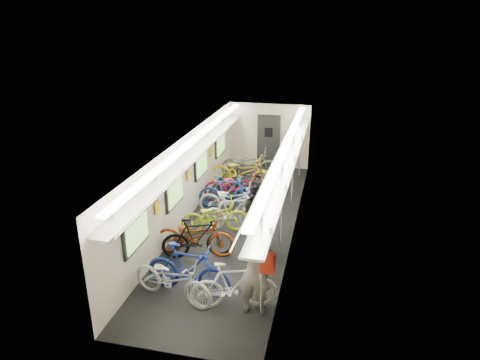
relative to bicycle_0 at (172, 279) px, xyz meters
The scene contains 17 objects.
train_car_shell 4.47m from the bicycle_0, 87.42° to the left, with size 10.00×10.00×10.00m.
bicycle_0 is the anchor object (origin of this frame).
bicycle_1 0.37m from the bicycle_0, 49.85° to the left, with size 0.53×1.87×1.13m, color navy.
bicycle_2 1.78m from the bicycle_0, 93.60° to the left, with size 0.67×1.93×1.02m, color maroon.
bicycle_3 1.68m from the bicycle_0, 90.37° to the left, with size 0.48×1.70×1.02m, color black.
bicycle_4 2.99m from the bicycle_0, 89.66° to the left, with size 0.61×1.76×0.92m, color #C2D514.
bicycle_5 3.30m from the bicycle_0, 82.41° to the left, with size 0.47×1.68×1.01m, color silver.
bicycle_6 4.05m from the bicycle_0, 86.98° to the left, with size 0.66×1.89×0.99m, color #B1B1B6.
bicycle_7 4.60m from the bicycle_0, 90.61° to the left, with size 0.48×1.68×1.01m, color #1A449E.
bicycle_8 4.99m from the bicycle_0, 88.00° to the left, with size 0.72×2.06×1.08m, color maroon.
bicycle_9 5.08m from the bicycle_0, 84.96° to the left, with size 0.52×1.84×1.11m, color black.
bicycle_10 6.15m from the bicycle_0, 89.48° to the left, with size 0.77×2.20×1.15m, color yellow.
bicycle_11 1.25m from the bicycle_0, ahead, with size 0.48×1.70×1.02m, color white.
bicycle_12 7.21m from the bicycle_0, 89.15° to the left, with size 0.70×2.01×1.06m, color #5D5C61.
passenger_near 1.69m from the bicycle_0, ahead, with size 0.64×0.42×1.76m, color slate.
passenger_mid 2.77m from the bicycle_0, 62.28° to the left, with size 0.88×0.68×1.80m, color black.
backpack 2.11m from the bicycle_0, ahead, with size 0.26×0.14×0.38m, color #A41E10.
Camera 1 is at (2.33, -10.33, 5.35)m, focal length 32.00 mm.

